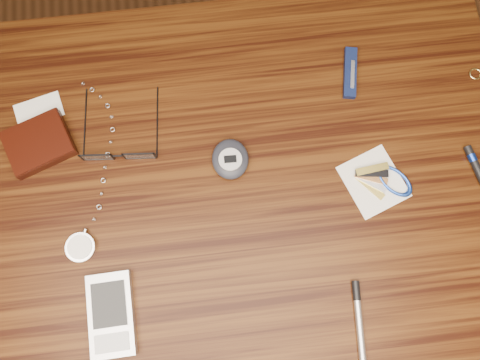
{
  "coord_description": "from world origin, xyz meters",
  "views": [
    {
      "loc": [
        0.04,
        -0.14,
        1.47
      ],
      "look_at": [
        0.06,
        0.02,
        0.76
      ],
      "focal_mm": 35.0,
      "sensor_mm": 36.0,
      "label": 1
    }
  ],
  "objects_px": {
    "wallet_and_card": "(39,143)",
    "pocket_watch": "(82,241)",
    "desk": "(209,211)",
    "notepad_keys": "(384,181)",
    "pda_phone": "(111,315)",
    "pocket_knife": "(350,73)",
    "pedometer": "(230,159)",
    "eyeglasses": "(119,152)",
    "silver_pen": "(359,319)"
  },
  "relations": [
    {
      "from": "wallet_and_card",
      "to": "notepad_keys",
      "type": "xyz_separation_m",
      "value": [
        0.54,
        -0.12,
        -0.01
      ]
    },
    {
      "from": "notepad_keys",
      "to": "pocket_knife",
      "type": "distance_m",
      "value": 0.19
    },
    {
      "from": "pocket_knife",
      "to": "pda_phone",
      "type": "bearing_deg",
      "value": -140.4
    },
    {
      "from": "wallet_and_card",
      "to": "eyeglasses",
      "type": "bearing_deg",
      "value": -13.6
    },
    {
      "from": "pocket_knife",
      "to": "desk",
      "type": "bearing_deg",
      "value": -144.44
    },
    {
      "from": "desk",
      "to": "pda_phone",
      "type": "relative_size",
      "value": 8.15
    },
    {
      "from": "wallet_and_card",
      "to": "pda_phone",
      "type": "bearing_deg",
      "value": -69.95
    },
    {
      "from": "notepad_keys",
      "to": "pocket_knife",
      "type": "bearing_deg",
      "value": 97.04
    },
    {
      "from": "desk",
      "to": "wallet_and_card",
      "type": "relative_size",
      "value": 6.8
    },
    {
      "from": "pedometer",
      "to": "wallet_and_card",
      "type": "bearing_deg",
      "value": 168.42
    },
    {
      "from": "desk",
      "to": "pocket_knife",
      "type": "xyz_separation_m",
      "value": [
        0.26,
        0.19,
        0.11
      ]
    },
    {
      "from": "wallet_and_card",
      "to": "pda_phone",
      "type": "distance_m",
      "value": 0.29
    },
    {
      "from": "eyeglasses",
      "to": "pocket_knife",
      "type": "distance_m",
      "value": 0.4
    },
    {
      "from": "notepad_keys",
      "to": "pocket_knife",
      "type": "relative_size",
      "value": 1.38
    },
    {
      "from": "silver_pen",
      "to": "eyeglasses",
      "type": "bearing_deg",
      "value": 138.86
    },
    {
      "from": "wallet_and_card",
      "to": "notepad_keys",
      "type": "height_order",
      "value": "wallet_and_card"
    },
    {
      "from": "wallet_and_card",
      "to": "eyeglasses",
      "type": "distance_m",
      "value": 0.13
    },
    {
      "from": "pocket_watch",
      "to": "pocket_knife",
      "type": "height_order",
      "value": "same"
    },
    {
      "from": "wallet_and_card",
      "to": "notepad_keys",
      "type": "distance_m",
      "value": 0.55
    },
    {
      "from": "eyeglasses",
      "to": "pocket_knife",
      "type": "bearing_deg",
      "value": 13.89
    },
    {
      "from": "wallet_and_card",
      "to": "pocket_knife",
      "type": "relative_size",
      "value": 1.62
    },
    {
      "from": "desk",
      "to": "pocket_watch",
      "type": "xyz_separation_m",
      "value": [
        -0.19,
        -0.04,
        0.11
      ]
    },
    {
      "from": "eyeglasses",
      "to": "pda_phone",
      "type": "relative_size",
      "value": 1.08
    },
    {
      "from": "pda_phone",
      "to": "eyeglasses",
      "type": "bearing_deg",
      "value": 84.17
    },
    {
      "from": "pocket_watch",
      "to": "pda_phone",
      "type": "xyz_separation_m",
      "value": [
        0.04,
        -0.11,
        0.0
      ]
    },
    {
      "from": "eyeglasses",
      "to": "pedometer",
      "type": "relative_size",
      "value": 1.94
    },
    {
      "from": "pocket_watch",
      "to": "pedometer",
      "type": "xyz_separation_m",
      "value": [
        0.24,
        0.1,
        0.01
      ]
    },
    {
      "from": "desk",
      "to": "silver_pen",
      "type": "relative_size",
      "value": 7.49
    },
    {
      "from": "wallet_and_card",
      "to": "pocket_watch",
      "type": "xyz_separation_m",
      "value": [
        0.06,
        -0.16,
        -0.0
      ]
    },
    {
      "from": "wallet_and_card",
      "to": "pocket_knife",
      "type": "height_order",
      "value": "wallet_and_card"
    },
    {
      "from": "desk",
      "to": "pocket_knife",
      "type": "height_order",
      "value": "pocket_knife"
    },
    {
      "from": "desk",
      "to": "notepad_keys",
      "type": "relative_size",
      "value": 8.0
    },
    {
      "from": "wallet_and_card",
      "to": "desk",
      "type": "bearing_deg",
      "value": -25.33
    },
    {
      "from": "notepad_keys",
      "to": "pocket_knife",
      "type": "xyz_separation_m",
      "value": [
        -0.02,
        0.19,
        0.0
      ]
    },
    {
      "from": "pocket_watch",
      "to": "pedometer",
      "type": "height_order",
      "value": "pedometer"
    },
    {
      "from": "eyeglasses",
      "to": "pda_phone",
      "type": "xyz_separation_m",
      "value": [
        -0.03,
        -0.25,
        -0.0
      ]
    },
    {
      "from": "desk",
      "to": "wallet_and_card",
      "type": "xyz_separation_m",
      "value": [
        -0.25,
        0.12,
        0.11
      ]
    },
    {
      "from": "pedometer",
      "to": "pocket_knife",
      "type": "bearing_deg",
      "value": 30.72
    },
    {
      "from": "pda_phone",
      "to": "silver_pen",
      "type": "relative_size",
      "value": 0.92
    },
    {
      "from": "wallet_and_card",
      "to": "silver_pen",
      "type": "bearing_deg",
      "value": -35.05
    },
    {
      "from": "pocket_watch",
      "to": "pocket_knife",
      "type": "relative_size",
      "value": 3.27
    },
    {
      "from": "wallet_and_card",
      "to": "eyeglasses",
      "type": "xyz_separation_m",
      "value": [
        0.13,
        -0.03,
        0.0
      ]
    },
    {
      "from": "eyeglasses",
      "to": "silver_pen",
      "type": "relative_size",
      "value": 0.99
    },
    {
      "from": "eyeglasses",
      "to": "notepad_keys",
      "type": "distance_m",
      "value": 0.42
    },
    {
      "from": "silver_pen",
      "to": "pocket_knife",
      "type": "bearing_deg",
      "value": 82.46
    },
    {
      "from": "notepad_keys",
      "to": "pedometer",
      "type": "bearing_deg",
      "value": 165.82
    },
    {
      "from": "notepad_keys",
      "to": "pda_phone",
      "type": "bearing_deg",
      "value": -160.44
    },
    {
      "from": "pda_phone",
      "to": "desk",
      "type": "bearing_deg",
      "value": 45.51
    },
    {
      "from": "eyeglasses",
      "to": "desk",
      "type": "bearing_deg",
      "value": -35.03
    },
    {
      "from": "pocket_watch",
      "to": "pedometer",
      "type": "relative_size",
      "value": 4.36
    }
  ]
}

